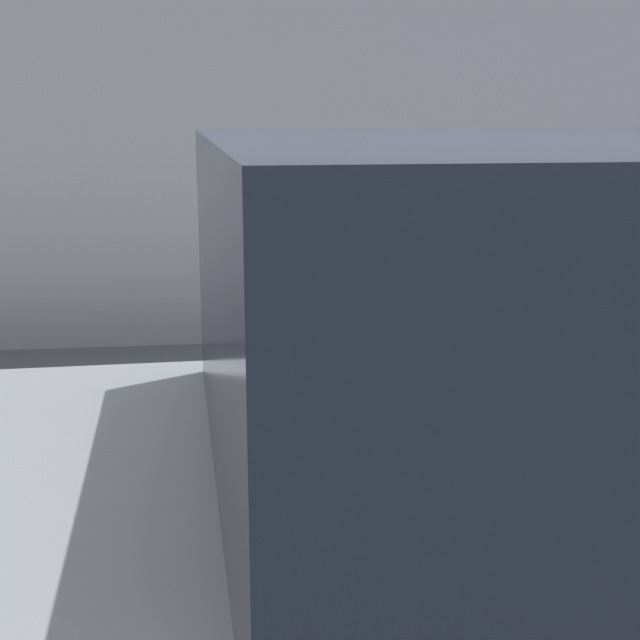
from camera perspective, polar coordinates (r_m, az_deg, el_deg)
The scene contains 2 objects.
sidewalk at distance 4.65m, azimuth -0.79°, elevation -7.84°, with size 24.00×2.80×0.10m.
parking_meter at distance 3.20m, azimuth 0.00°, elevation 2.48°, with size 0.23×0.15×1.49m.
Camera 1 is at (-0.48, -2.11, 1.72)m, focal length 50.00 mm.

